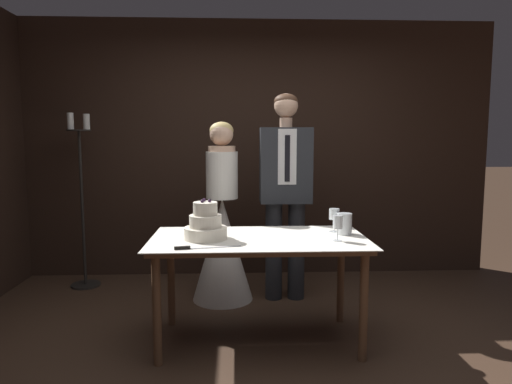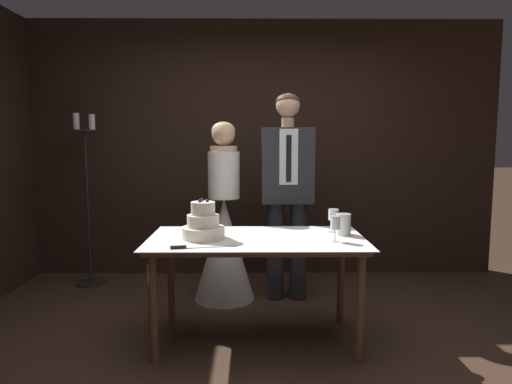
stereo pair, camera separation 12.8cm
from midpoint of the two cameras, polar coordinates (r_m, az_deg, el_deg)
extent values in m
plane|color=#422D21|center=(3.18, 2.23, -20.30)|extent=(40.00, 40.00, 0.00)
cube|color=black|center=(4.86, 1.17, 5.33)|extent=(4.98, 0.12, 2.66)
cylinder|color=brown|center=(3.06, -11.52, -14.24)|extent=(0.06, 0.06, 0.71)
cylinder|color=brown|center=(3.10, 14.11, -14.02)|extent=(0.06, 0.06, 0.71)
cylinder|color=brown|center=(3.66, -9.56, -10.66)|extent=(0.06, 0.06, 0.71)
cylinder|color=brown|center=(3.70, 11.56, -10.54)|extent=(0.06, 0.06, 0.71)
cube|color=brown|center=(3.21, 1.22, -6.13)|extent=(1.45, 0.77, 0.03)
cube|color=white|center=(3.21, 1.22, -5.77)|extent=(1.51, 0.83, 0.01)
cylinder|color=silver|center=(3.18, -5.45, -5.09)|extent=(0.30, 0.30, 0.08)
cylinder|color=silver|center=(3.16, -5.47, -3.61)|extent=(0.22, 0.22, 0.08)
cylinder|color=silver|center=(3.15, -5.48, -2.05)|extent=(0.17, 0.17, 0.09)
sphere|color=#2D1933|center=(3.13, -4.95, -1.08)|extent=(0.02, 0.02, 0.02)
sphere|color=#2D1933|center=(3.18, -5.61, -0.98)|extent=(0.02, 0.02, 0.02)
sphere|color=#2D1933|center=(3.12, -5.87, -1.12)|extent=(0.02, 0.02, 0.02)
cube|color=silver|center=(2.93, -4.27, -6.86)|extent=(0.32, 0.08, 0.00)
cylinder|color=black|center=(2.91, -8.44, -6.83)|extent=(0.10, 0.04, 0.02)
cylinder|color=silver|center=(3.44, 10.69, -4.96)|extent=(0.07, 0.07, 0.00)
cylinder|color=silver|center=(3.43, 10.71, -4.19)|extent=(0.01, 0.01, 0.09)
cylinder|color=silver|center=(3.41, 10.74, -2.78)|extent=(0.08, 0.08, 0.08)
cylinder|color=maroon|center=(3.42, 10.73, -3.27)|extent=(0.06, 0.06, 0.02)
cylinder|color=silver|center=(3.14, 11.00, -6.06)|extent=(0.06, 0.06, 0.00)
cylinder|color=silver|center=(3.13, 11.02, -5.29)|extent=(0.01, 0.01, 0.08)
cylinder|color=silver|center=(3.12, 11.05, -3.76)|extent=(0.07, 0.07, 0.09)
cylinder|color=silver|center=(3.34, 11.95, -3.99)|extent=(0.11, 0.11, 0.15)
cylinder|color=white|center=(3.35, 11.93, -4.71)|extent=(0.05, 0.05, 0.07)
sphere|color=#F9CC4C|center=(3.34, 11.95, -3.92)|extent=(0.02, 0.02, 0.02)
cone|color=white|center=(4.13, -3.09, -7.13)|extent=(0.54, 0.54, 0.92)
cylinder|color=white|center=(4.02, -3.15, 2.13)|extent=(0.28, 0.28, 0.41)
cylinder|color=#DBAD8E|center=(4.01, -3.17, 5.42)|extent=(0.24, 0.24, 0.05)
sphere|color=#DBAD8E|center=(4.01, -3.18, 7.24)|extent=(0.20, 0.20, 0.20)
ellipsoid|color=#D6B770|center=(4.02, -3.17, 7.67)|extent=(0.21, 0.21, 0.15)
cylinder|color=#282B30|center=(4.14, 3.35, -7.38)|extent=(0.15, 0.15, 0.88)
cylinder|color=#282B30|center=(4.15, 6.18, -7.34)|extent=(0.15, 0.15, 0.88)
cube|color=#282B30|center=(4.03, 4.87, 3.33)|extent=(0.45, 0.24, 0.66)
cube|color=white|center=(3.90, 5.05, 4.39)|extent=(0.16, 0.01, 0.48)
cube|color=black|center=(3.89, 5.06, 4.19)|extent=(0.04, 0.01, 0.40)
cylinder|color=#DBAD8E|center=(4.02, 4.93, 8.64)|extent=(0.11, 0.11, 0.08)
sphere|color=#DBAD8E|center=(4.03, 4.95, 10.72)|extent=(0.21, 0.21, 0.21)
ellipsoid|color=#472D1E|center=(4.04, 4.94, 11.23)|extent=(0.21, 0.21, 0.14)
cylinder|color=black|center=(4.91, -19.22, -10.67)|extent=(0.28, 0.28, 0.02)
cylinder|color=black|center=(4.75, -19.57, -1.89)|extent=(0.03, 0.03, 1.50)
cylinder|color=black|center=(4.70, -19.93, 7.25)|extent=(0.22, 0.22, 0.01)
cylinder|color=white|center=(4.73, -20.84, 8.25)|extent=(0.06, 0.06, 0.16)
cylinder|color=white|center=(4.68, -19.10, 8.27)|extent=(0.06, 0.06, 0.15)
camera|label=1|loc=(0.06, -88.98, 0.12)|focal=32.00mm
camera|label=2|loc=(0.06, 91.02, -0.12)|focal=32.00mm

